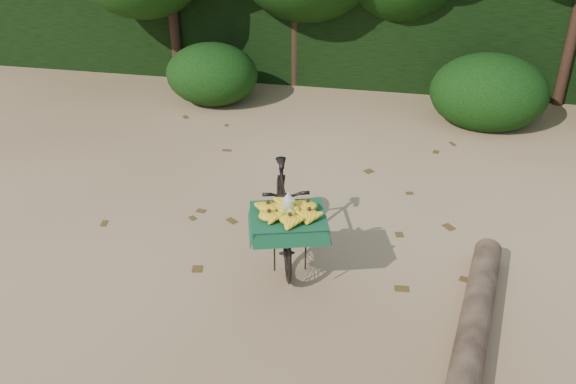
# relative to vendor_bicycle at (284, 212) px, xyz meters

# --- Properties ---
(ground) EXTENTS (80.00, 80.00, 0.00)m
(ground) POSITION_rel_vendor_bicycle_xyz_m (0.90, -0.16, -0.51)
(ground) COLOR tan
(ground) RESTS_ON ground
(vendor_bicycle) EXTENTS (1.04, 1.80, 0.99)m
(vendor_bicycle) POSITION_rel_vendor_bicycle_xyz_m (0.00, 0.00, 0.00)
(vendor_bicycle) COLOR black
(vendor_bicycle) RESTS_ON ground
(fallen_log) EXTENTS (0.94, 3.79, 0.27)m
(fallen_log) POSITION_rel_vendor_bicycle_xyz_m (1.81, -1.59, -0.37)
(fallen_log) COLOR brown
(fallen_log) RESTS_ON ground
(hedge_backdrop) EXTENTS (26.00, 1.80, 1.80)m
(hedge_backdrop) POSITION_rel_vendor_bicycle_xyz_m (0.90, 6.14, 0.39)
(hedge_backdrop) COLOR black
(hedge_backdrop) RESTS_ON ground
(bush_clumps) EXTENTS (8.80, 1.70, 0.90)m
(bush_clumps) POSITION_rel_vendor_bicycle_xyz_m (1.40, 4.14, -0.06)
(bush_clumps) COLOR black
(bush_clumps) RESTS_ON ground
(leaf_litter) EXTENTS (7.00, 7.30, 0.01)m
(leaf_litter) POSITION_rel_vendor_bicycle_xyz_m (0.90, 0.49, -0.50)
(leaf_litter) COLOR #4C3414
(leaf_litter) RESTS_ON ground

